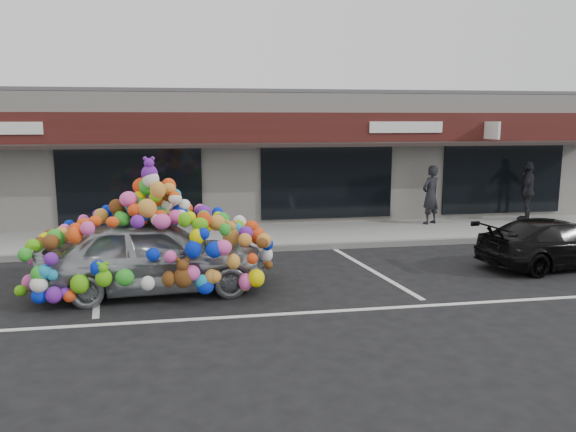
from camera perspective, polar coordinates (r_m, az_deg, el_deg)
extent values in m
plane|color=black|center=(12.20, -3.83, -6.41)|extent=(90.00, 90.00, 0.00)
cube|color=silver|center=(20.23, -6.39, 6.08)|extent=(24.00, 6.00, 4.20)
cube|color=#59595B|center=(20.21, -6.51, 12.17)|extent=(24.00, 6.00, 0.12)
cube|color=#3A160F|center=(17.12, -5.84, 8.93)|extent=(24.00, 0.18, 0.90)
cube|color=black|center=(16.61, -5.69, 7.18)|extent=(24.00, 1.20, 0.10)
cube|color=white|center=(19.07, 19.95, 8.18)|extent=(0.08, 0.95, 0.55)
cube|color=white|center=(18.22, 11.93, 8.82)|extent=(2.40, 0.04, 0.35)
cube|color=black|center=(17.34, -15.71, 2.99)|extent=(4.20, 0.12, 2.30)
cube|color=black|center=(17.73, 3.98, 3.48)|extent=(4.20, 0.12, 2.30)
cube|color=black|center=(20.01, 20.95, 3.58)|extent=(4.20, 0.12, 2.30)
cube|color=gray|center=(16.05, -5.30, -2.19)|extent=(26.00, 3.00, 0.15)
cube|color=slate|center=(14.59, -4.85, -3.40)|extent=(26.00, 0.18, 0.16)
cube|color=silver|center=(12.50, -18.78, -6.51)|extent=(0.73, 4.37, 0.01)
cube|color=silver|center=(12.96, 8.54, -5.51)|extent=(0.73, 4.37, 0.01)
cube|color=silver|center=(10.45, 8.63, -9.30)|extent=(14.00, 0.12, 0.01)
imported|color=#ADB5B9|center=(11.46, -13.51, -3.85)|extent=(2.01, 4.49, 1.50)
ellipsoid|color=#FF6016|center=(11.23, -13.77, 2.67)|extent=(1.43, 1.92, 1.13)
sphere|color=yellow|center=(11.24, -5.76, -2.17)|extent=(0.34, 0.34, 0.34)
sphere|color=#0C36E5|center=(10.55, -10.53, -6.06)|extent=(0.36, 0.36, 0.36)
sphere|color=#3FC61C|center=(12.50, -16.87, -3.58)|extent=(0.30, 0.30, 0.30)
sphere|color=#D64CA9|center=(11.18, -13.88, 5.27)|extent=(0.32, 0.32, 0.32)
sphere|color=#FF3816|center=(11.65, -20.04, -2.25)|extent=(0.30, 0.30, 0.30)
imported|color=black|center=(14.49, 25.64, -2.49)|extent=(2.08, 4.03, 1.12)
imported|color=black|center=(18.09, 14.28, 2.10)|extent=(0.80, 0.70, 1.83)
imported|color=black|center=(19.67, 23.13, 2.33)|extent=(1.14, 1.10, 1.91)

